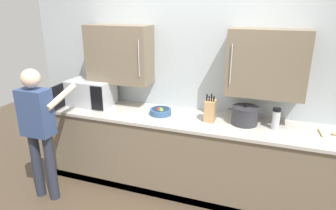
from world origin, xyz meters
The scene contains 9 objects.
back_wall_tiled centered at (0.00, 1.07, 1.45)m, with size 4.32×0.44×2.82m.
counter_unit centered at (0.00, 0.73, 0.46)m, with size 3.46×0.69×0.93m.
microwave_oven centered at (-1.28, 0.77, 1.09)m, with size 0.58×0.78×0.32m.
knife_block centered at (0.33, 0.74, 1.05)m, with size 0.11×0.15×0.33m.
fruit_bowl centered at (-0.26, 0.73, 0.97)m, with size 0.26×0.26×0.10m.
thermos_flask centered at (1.03, 0.74, 1.05)m, with size 0.08×0.08×0.23m.
wooden_spoon centered at (1.53, 0.78, 0.94)m, with size 0.18×0.19×0.02m.
stock_pot centered at (0.71, 0.78, 1.03)m, with size 0.38×0.29×0.23m.
person_figure centered at (-1.43, 0.00, 0.92)m, with size 0.45×0.57×1.55m.
Camera 1 is at (0.94, -2.35, 2.18)m, focal length 31.73 mm.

